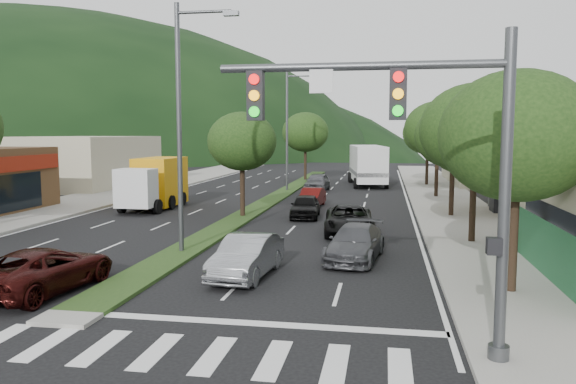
% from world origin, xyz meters
% --- Properties ---
extents(ground, '(160.00, 160.00, 0.00)m').
position_xyz_m(ground, '(0.00, 0.00, 0.00)').
color(ground, black).
rests_on(ground, ground).
extents(sidewalk_right, '(5.00, 90.00, 0.15)m').
position_xyz_m(sidewalk_right, '(12.50, 25.00, 0.07)').
color(sidewalk_right, gray).
rests_on(sidewalk_right, ground).
extents(sidewalk_left, '(6.00, 90.00, 0.15)m').
position_xyz_m(sidewalk_left, '(-13.00, 25.00, 0.07)').
color(sidewalk_left, gray).
rests_on(sidewalk_left, ground).
extents(median, '(1.60, 56.00, 0.12)m').
position_xyz_m(median, '(0.00, 28.00, 0.06)').
color(median, '#1C3814').
rests_on(median, ground).
extents(crosswalk, '(19.00, 2.20, 0.01)m').
position_xyz_m(crosswalk, '(0.00, -2.00, 0.01)').
color(crosswalk, silver).
rests_on(crosswalk, ground).
extents(traffic_signal, '(6.12, 0.40, 7.00)m').
position_xyz_m(traffic_signal, '(9.03, -1.54, 4.65)').
color(traffic_signal, '#47494C').
rests_on(traffic_signal, ground).
extents(gas_canopy, '(12.20, 8.20, 5.25)m').
position_xyz_m(gas_canopy, '(19.00, 22.00, 4.65)').
color(gas_canopy, silver).
rests_on(gas_canopy, ground).
extents(bldg_left_far, '(9.00, 14.00, 4.60)m').
position_xyz_m(bldg_left_far, '(-19.00, 34.00, 2.30)').
color(bldg_left_far, '#BBB394').
rests_on(bldg_left_far, ground).
extents(bldg_right_far, '(10.00, 16.00, 5.20)m').
position_xyz_m(bldg_right_far, '(19.50, 44.00, 2.60)').
color(bldg_right_far, '#BBB394').
rests_on(bldg_right_far, ground).
extents(hill_far, '(176.00, 132.00, 82.00)m').
position_xyz_m(hill_far, '(-80.00, 110.00, 0.00)').
color(hill_far, black).
rests_on(hill_far, ground).
extents(tree_r_a, '(4.60, 4.60, 6.63)m').
position_xyz_m(tree_r_a, '(12.00, 4.00, 4.82)').
color(tree_r_a, black).
rests_on(tree_r_a, sidewalk_right).
extents(tree_r_b, '(4.80, 4.80, 6.94)m').
position_xyz_m(tree_r_b, '(12.00, 12.00, 5.04)').
color(tree_r_b, black).
rests_on(tree_r_b, sidewalk_right).
extents(tree_r_c, '(4.40, 4.40, 6.48)m').
position_xyz_m(tree_r_c, '(12.00, 20.00, 4.75)').
color(tree_r_c, black).
rests_on(tree_r_c, sidewalk_right).
extents(tree_r_d, '(5.00, 5.00, 7.17)m').
position_xyz_m(tree_r_d, '(12.00, 30.00, 5.18)').
color(tree_r_d, black).
rests_on(tree_r_d, sidewalk_right).
extents(tree_r_e, '(4.60, 4.60, 6.71)m').
position_xyz_m(tree_r_e, '(12.00, 40.00, 4.89)').
color(tree_r_e, black).
rests_on(tree_r_e, sidewalk_right).
extents(tree_med_near, '(4.00, 4.00, 6.02)m').
position_xyz_m(tree_med_near, '(0.00, 18.00, 4.43)').
color(tree_med_near, black).
rests_on(tree_med_near, median).
extents(tree_med_far, '(4.80, 4.80, 6.94)m').
position_xyz_m(tree_med_far, '(0.00, 44.00, 5.01)').
color(tree_med_far, black).
rests_on(tree_med_far, median).
extents(streetlight_near, '(2.60, 0.25, 10.00)m').
position_xyz_m(streetlight_near, '(0.21, 8.00, 5.58)').
color(streetlight_near, '#47494C').
rests_on(streetlight_near, ground).
extents(streetlight_mid, '(2.60, 0.25, 10.00)m').
position_xyz_m(streetlight_mid, '(0.21, 33.00, 5.58)').
color(streetlight_mid, '#47494C').
rests_on(streetlight_mid, ground).
extents(sedan_silver, '(1.87, 4.43, 1.42)m').
position_xyz_m(sedan_silver, '(3.55, 4.81, 0.71)').
color(sedan_silver, '#9FA2A7').
rests_on(sedan_silver, ground).
extents(suv_maroon, '(2.84, 5.21, 1.38)m').
position_xyz_m(suv_maroon, '(-2.22, 2.00, 0.69)').
color(suv_maroon, black).
rests_on(suv_maroon, ground).
extents(car_queue_a, '(1.83, 4.05, 1.35)m').
position_xyz_m(car_queue_a, '(3.63, 18.52, 0.67)').
color(car_queue_a, black).
rests_on(car_queue_a, ground).
extents(car_queue_b, '(2.43, 4.78, 1.33)m').
position_xyz_m(car_queue_b, '(7.07, 8.06, 0.66)').
color(car_queue_b, '#48484C').
rests_on(car_queue_b, ground).
extents(car_queue_c, '(1.56, 3.83, 1.23)m').
position_xyz_m(car_queue_c, '(3.36, 23.52, 0.62)').
color(car_queue_c, '#530F0D').
rests_on(car_queue_c, ground).
extents(car_queue_d, '(2.68, 5.17, 1.39)m').
position_xyz_m(car_queue_d, '(6.49, 13.52, 0.70)').
color(car_queue_d, black).
rests_on(car_queue_d, ground).
extents(car_queue_e, '(1.98, 4.56, 1.53)m').
position_xyz_m(car_queue_e, '(2.48, 33.80, 0.76)').
color(car_queue_e, '#56565C').
rests_on(car_queue_e, ground).
extents(car_queue_f, '(2.19, 4.86, 1.38)m').
position_xyz_m(car_queue_f, '(6.79, 44.57, 0.69)').
color(car_queue_f, black).
rests_on(car_queue_f, ground).
extents(box_truck, '(2.63, 6.67, 3.28)m').
position_xyz_m(box_truck, '(-6.60, 20.92, 1.55)').
color(box_truck, silver).
rests_on(box_truck, ground).
extents(motorhome, '(4.14, 9.96, 3.71)m').
position_xyz_m(motorhome, '(6.51, 39.92, 1.98)').
color(motorhome, silver).
rests_on(motorhome, ground).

